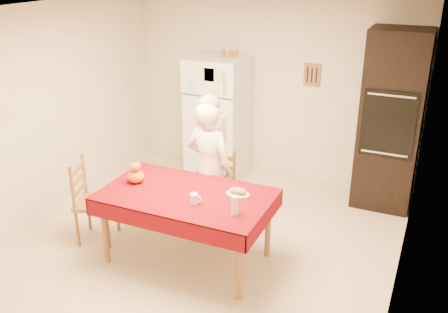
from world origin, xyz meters
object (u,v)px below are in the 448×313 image
Objects in this scene: wine_glass at (235,205)px; bread_plate at (238,194)px; oven_cabinet at (391,121)px; seated_woman at (209,169)px; chair_far at (216,187)px; chair_left at (90,198)px; dining_table at (186,200)px; pumpkin_lower at (136,176)px; coffee_mug at (194,198)px; refrigerator at (218,118)px.

bread_plate is (-0.12, 0.36, -0.08)m from wine_glass.
wine_glass is at bearing -114.54° from oven_cabinet.
seated_woman is at bearing 140.43° from bread_plate.
chair_far is at bearing -91.47° from seated_woman.
chair_left is at bearing 176.59° from wine_glass.
dining_table is at bearing -159.85° from bread_plate.
chair_far is 5.40× the size of wine_glass.
wine_glass is at bearing -9.32° from pumpkin_lower.
wine_glass reaches higher than coffee_mug.
chair_far is 0.94m from coffee_mug.
dining_table is at bearing 138.27° from coffee_mug.
coffee_mug is (0.20, -0.76, 0.03)m from seated_woman.
wine_glass is (0.60, -0.18, 0.16)m from dining_table.
pumpkin_lower is 1.02× the size of wine_glass.
dining_table is 0.25m from coffee_mug.
bread_plate is at bearing 149.91° from seated_woman.
chair_far is at bearing -74.05° from chair_left.
oven_cabinet reaches higher than chair_left.
chair_left is 5.40× the size of wine_glass.
coffee_mug is (-1.49, -2.29, -0.29)m from oven_cabinet.
seated_woman reaches higher than wine_glass.
bread_plate is at bearing -100.08° from chair_left.
oven_cabinet is at bearing -128.40° from seated_woman.
oven_cabinet is 2.74m from dining_table.
dining_table is at bearing 163.42° from wine_glass.
chair_left is 0.61× the size of seated_woman.
chair_far is (-1.67, -1.42, -0.59)m from oven_cabinet.
dining_table is 0.75m from chair_far.
refrigerator is 1.54m from chair_far.
chair_far is 5.29× the size of pumpkin_lower.
oven_cabinet is at bearing 1.18° from refrigerator.
chair_left reaches higher than pumpkin_lower.
coffee_mug reaches higher than bread_plate.
dining_table is 0.61m from seated_woman.
bread_plate is at bearing 8.41° from pumpkin_lower.
pumpkin_lower is at bearing -133.78° from chair_far.
refrigerator is 1.79× the size of chair_left.
chair_left is (-2.82, -2.21, -0.59)m from oven_cabinet.
oven_cabinet is 2.31m from seated_woman.
coffee_mug is at bearing -41.73° from dining_table.
seated_woman is at bearing 129.01° from wine_glass.
chair_left is 5.29× the size of pumpkin_lower.
seated_woman is at bearing 104.88° from coffee_mug.
pumpkin_lower is 0.75× the size of bread_plate.
pumpkin_lower is at bearing 55.57° from seated_woman.
pumpkin_lower reaches higher than coffee_mug.
seated_woman reaches higher than pumpkin_lower.
seated_woman is (-0.03, 0.61, 0.09)m from dining_table.
chair_left is at bearing -176.31° from dining_table.
wine_glass is at bearing -61.74° from refrigerator.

